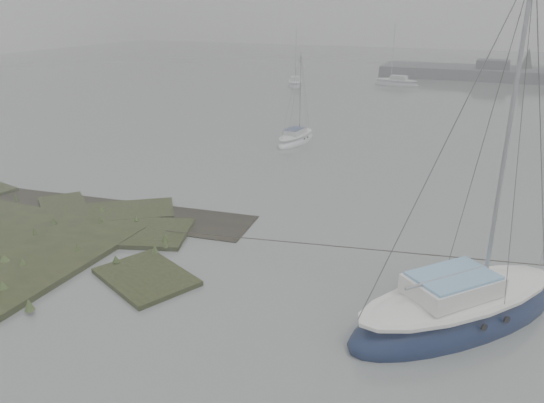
# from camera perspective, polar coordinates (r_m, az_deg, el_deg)

# --- Properties ---
(ground) EXTENTS (160.00, 160.00, 0.00)m
(ground) POSITION_cam_1_polar(r_m,az_deg,el_deg) (46.45, 8.75, 8.83)
(ground) COLOR slate
(ground) RESTS_ON ground
(sailboat_main) EXTENTS (7.09, 7.58, 11.05)m
(sailboat_main) POSITION_cam_1_polar(r_m,az_deg,el_deg) (17.53, 19.21, -11.17)
(sailboat_main) COLOR #0F1A3A
(sailboat_main) RESTS_ON ground
(sailboat_white) EXTENTS (2.00, 4.82, 6.61)m
(sailboat_white) POSITION_cam_1_polar(r_m,az_deg,el_deg) (37.76, 2.56, 6.68)
(sailboat_white) COLOR white
(sailboat_white) RESTS_ON ground
(sailboat_far_a) EXTENTS (3.21, 5.37, 7.20)m
(sailboat_far_a) POSITION_cam_1_polar(r_m,az_deg,el_deg) (64.75, 2.51, 12.51)
(sailboat_far_a) COLOR silver
(sailboat_far_a) RESTS_ON ground
(sailboat_far_c) EXTENTS (5.66, 2.61, 7.69)m
(sailboat_far_c) POSITION_cam_1_polar(r_m,az_deg,el_deg) (66.77, 13.24, 12.26)
(sailboat_far_c) COLOR #A9ADB2
(sailboat_far_c) RESTS_ON ground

